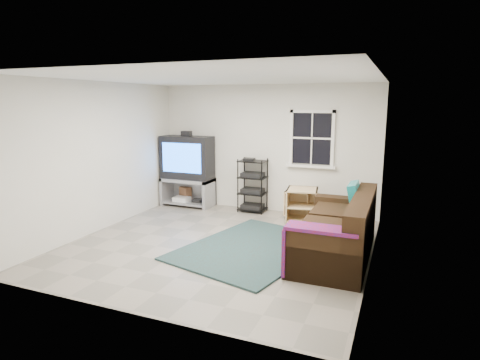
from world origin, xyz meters
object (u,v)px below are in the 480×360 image
at_px(side_table_left, 302,204).
at_px(sofa, 338,233).
at_px(side_table_right, 298,201).
at_px(tv_unit, 187,165).
at_px(av_rack, 253,189).

relative_size(side_table_left, sofa, 0.30).
bearing_deg(side_table_right, side_table_left, -65.55).
bearing_deg(side_table_left, side_table_right, 114.45).
bearing_deg(sofa, side_table_left, 121.00).
bearing_deg(sofa, tv_unit, 153.06).
xyz_separation_m(av_rack, sofa, (2.04, -1.87, -0.12)).
relative_size(side_table_right, sofa, 0.25).
bearing_deg(side_table_left, tv_unit, 173.60).
height_order(tv_unit, sofa, tv_unit).
bearing_deg(sofa, side_table_right, 119.79).
relative_size(side_table_left, side_table_right, 1.18).
relative_size(tv_unit, sofa, 0.74).
xyz_separation_m(side_table_right, sofa, (1.06, -1.85, 0.05)).
relative_size(av_rack, side_table_right, 1.99).
distance_m(side_table_left, side_table_right, 0.39).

